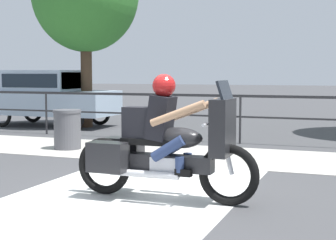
# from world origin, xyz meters

# --- Properties ---
(ground_plane) EXTENTS (120.00, 120.00, 0.00)m
(ground_plane) POSITION_xyz_m (0.00, 0.00, 0.00)
(ground_plane) COLOR #424244
(sidewalk_band) EXTENTS (44.00, 2.40, 0.01)m
(sidewalk_band) POSITION_xyz_m (0.00, 3.40, 0.01)
(sidewalk_band) COLOR #B7B2A8
(sidewalk_band) RESTS_ON ground
(crosswalk_band) EXTENTS (2.87, 6.00, 0.01)m
(crosswalk_band) POSITION_xyz_m (-0.28, -0.20, 0.00)
(crosswalk_band) COLOR silver
(crosswalk_band) RESTS_ON ground
(fence_railing) EXTENTS (36.00, 0.05, 1.10)m
(fence_railing) POSITION_xyz_m (0.00, 5.26, 0.87)
(fence_railing) COLOR #232326
(fence_railing) RESTS_ON ground
(motorcycle) EXTENTS (2.42, 0.76, 1.58)m
(motorcycle) POSITION_xyz_m (0.23, -0.11, 0.70)
(motorcycle) COLOR black
(motorcycle) RESTS_ON ground
(parked_car) EXTENTS (3.91, 1.67, 1.66)m
(parked_car) POSITION_xyz_m (-6.22, 7.05, 0.94)
(parked_car) COLOR #9EB2C6
(parked_car) RESTS_ON ground
(trash_bin) EXTENTS (0.58, 0.58, 0.83)m
(trash_bin) POSITION_xyz_m (-3.17, 3.16, 0.42)
(trash_bin) COLOR #515156
(trash_bin) RESTS_ON ground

